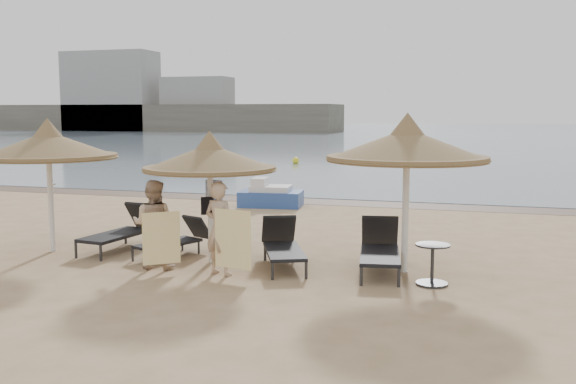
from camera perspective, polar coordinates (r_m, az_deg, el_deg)
name	(u,v)px	position (r m, az deg, el deg)	size (l,w,h in m)	color
ground	(216,267)	(12.58, -6.43, -6.63)	(160.00, 160.00, 0.00)	tan
sea	(446,133)	(91.39, 13.89, 5.11)	(200.00, 140.00, 0.03)	slate
wet_sand_strip	(328,202)	(21.39, 3.57, -0.86)	(200.00, 1.60, 0.01)	brown
far_shore	(269,112)	(93.94, -1.72, 7.13)	(150.00, 54.80, 12.00)	#6A6456
palapa_left	(48,146)	(14.45, -20.54, 3.87)	(2.88, 2.88, 2.85)	silver
palapa_center	(210,158)	(12.63, -6.96, 3.01)	(2.64, 2.64, 2.62)	silver
palapa_right	(407,146)	(11.97, 10.53, 4.07)	(3.00, 3.00, 2.98)	silver
lounger_far_left	(124,229)	(14.49, -14.38, -3.24)	(0.96, 2.20, 0.95)	#2A2B2E
lounger_near_left	(177,239)	(13.62, -9.85, -4.12)	(1.20, 1.82, 0.78)	#2A2B2E
lounger_near_right	(282,245)	(12.56, -0.50, -4.70)	(1.43, 2.11, 0.90)	#2A2B2E
lounger_far_right	(380,248)	(12.28, 8.17, -4.94)	(1.04, 2.22, 0.96)	#2A2B2E
side_table	(432,266)	(11.45, 12.70, -6.41)	(0.59, 0.59, 0.72)	#2A2B2E
person_left	(153,217)	(12.47, -11.89, -2.22)	(0.91, 0.59, 1.98)	tan
person_right	(220,221)	(11.78, -6.08, -2.58)	(0.92, 0.60, 2.01)	tan
towel_left	(161,238)	(12.06, -11.19, -4.05)	(0.56, 0.45, 0.97)	yellow
towel_right	(233,239)	(11.47, -4.94, -4.20)	(0.75, 0.17, 1.06)	yellow
bag_patterned	(214,191)	(12.86, -6.60, 0.09)	(0.36, 0.19, 0.43)	silver
bag_dark	(207,206)	(12.59, -7.19, -1.23)	(0.26, 0.17, 0.34)	black
pedal_boat	(270,196)	(20.31, -1.60, -0.34)	(2.06, 1.36, 0.90)	#2C4C96
buoy_left	(296,161)	(36.67, 0.68, 2.81)	(0.39, 0.39, 0.39)	yellow
buoy_mid	(454,156)	(42.38, 14.57, 3.12)	(0.31, 0.31, 0.31)	yellow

